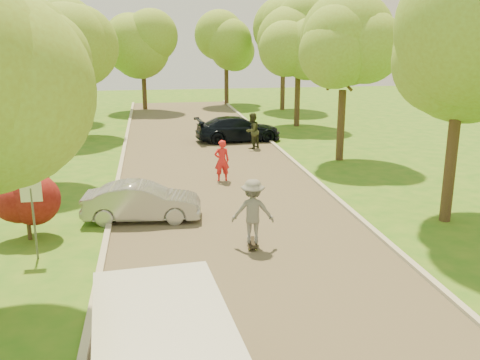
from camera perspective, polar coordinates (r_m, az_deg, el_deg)
ground at (r=12.11m, az=4.18°, el=-14.00°), size 100.00×100.00×0.00m
road at (r=19.36m, az=-1.40°, el=-2.50°), size 8.00×60.00×0.01m
curb_left at (r=19.22m, az=-13.45°, el=-2.89°), size 0.18×60.00×0.12m
curb_right at (r=20.28m, az=10.01°, el=-1.74°), size 0.18×60.00×0.12m
street_sign at (r=15.24m, az=-21.28°, el=-2.39°), size 0.55×0.06×2.17m
red_shrub at (r=16.88m, az=-21.82°, el=-2.43°), size 1.70×1.70×1.95m
tree_l_midb at (r=22.68m, az=-20.65°, el=10.97°), size 4.30×4.20×6.62m
tree_l_far at (r=32.47m, az=-16.76°, el=13.87°), size 4.92×4.80×7.79m
tree_r_mida at (r=18.03m, az=23.30°, el=12.88°), size 5.13×5.00×7.95m
tree_r_midb at (r=25.95m, az=11.48°, el=12.70°), size 4.51×4.40×7.01m
tree_r_far at (r=35.63m, az=6.68°, el=15.05°), size 5.33×5.20×8.34m
tree_bg_a at (r=40.72m, az=-18.84°, el=13.65°), size 5.12×5.00×7.72m
tree_bg_b at (r=43.61m, az=4.97°, el=14.73°), size 5.12×5.00×7.95m
tree_bg_c at (r=44.26m, az=-10.10°, el=13.90°), size 4.92×4.80×7.33m
tree_bg_d at (r=46.75m, az=-1.21°, el=14.55°), size 5.12×5.00×7.72m
silver_sedan at (r=17.77m, az=-10.40°, el=-2.30°), size 3.92×1.70×1.25m
dark_sedan at (r=30.58m, az=-0.20°, el=5.47°), size 4.99×2.37×1.41m
longboard at (r=15.53m, az=1.35°, el=-6.70°), size 0.44×0.99×0.11m
skateboarder at (r=15.20m, az=1.37°, el=-3.36°), size 1.32×0.91×1.88m
person_striped at (r=22.09m, az=-1.95°, el=2.07°), size 0.67×0.47×1.74m
person_olive at (r=28.50m, az=1.30°, el=5.25°), size 1.17×1.17×1.91m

